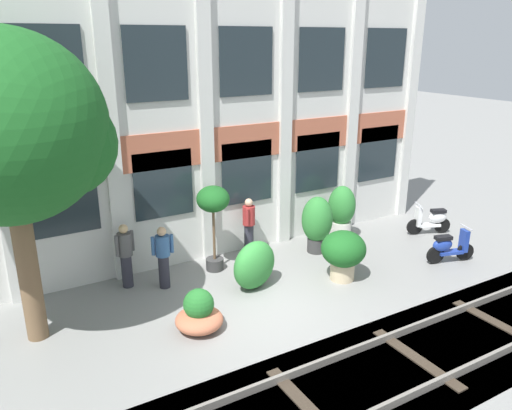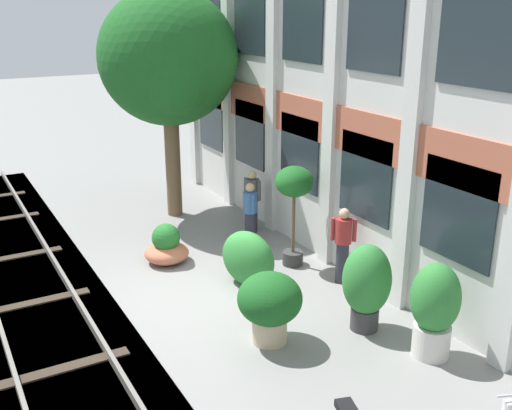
{
  "view_description": "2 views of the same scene",
  "coord_description": "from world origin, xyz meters",
  "px_view_note": "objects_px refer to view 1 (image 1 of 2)",
  "views": [
    {
      "loc": [
        -5.17,
        -8.47,
        5.71
      ],
      "look_at": [
        0.3,
        1.0,
        2.05
      ],
      "focal_mm": 35.0,
      "sensor_mm": 36.0,
      "label": 1
    },
    {
      "loc": [
        10.06,
        -4.43,
        5.53
      ],
      "look_at": [
        0.06,
        1.19,
        1.65
      ],
      "focal_mm": 42.0,
      "sensor_mm": 36.0,
      "label": 2
    }
  ],
  "objects_px": {
    "potted_plant_low_pan": "(213,208)",
    "potted_plant_wide_bowl": "(199,314)",
    "potted_plant_glazed_jar": "(343,252)",
    "resident_near_plants": "(126,254)",
    "scooter_near_curb": "(431,220)",
    "resident_watching_tracks": "(249,225)",
    "topiary_hedge": "(254,265)",
    "broadleaf_tree": "(6,134)",
    "resident_by_doorway": "(163,256)",
    "scooter_second_parked": "(449,247)",
    "potted_plant_fluted_column": "(317,222)",
    "potted_plant_stone_basin": "(342,211)"
  },
  "relations": [
    {
      "from": "potted_plant_wide_bowl",
      "to": "resident_by_doorway",
      "type": "relative_size",
      "value": 0.64
    },
    {
      "from": "potted_plant_low_pan",
      "to": "resident_by_doorway",
      "type": "bearing_deg",
      "value": -169.47
    },
    {
      "from": "potted_plant_wide_bowl",
      "to": "scooter_near_curb",
      "type": "height_order",
      "value": "scooter_near_curb"
    },
    {
      "from": "resident_near_plants",
      "to": "topiary_hedge",
      "type": "height_order",
      "value": "resident_near_plants"
    },
    {
      "from": "potted_plant_low_pan",
      "to": "potted_plant_wide_bowl",
      "type": "height_order",
      "value": "potted_plant_low_pan"
    },
    {
      "from": "potted_plant_fluted_column",
      "to": "resident_by_doorway",
      "type": "bearing_deg",
      "value": 178.52
    },
    {
      "from": "scooter_near_curb",
      "to": "topiary_hedge",
      "type": "xyz_separation_m",
      "value": [
        -6.42,
        -0.32,
        0.15
      ]
    },
    {
      "from": "potted_plant_low_pan",
      "to": "potted_plant_wide_bowl",
      "type": "relative_size",
      "value": 2.27
    },
    {
      "from": "resident_watching_tracks",
      "to": "potted_plant_glazed_jar",
      "type": "bearing_deg",
      "value": -24.04
    },
    {
      "from": "scooter_near_curb",
      "to": "resident_watching_tracks",
      "type": "height_order",
      "value": "resident_watching_tracks"
    },
    {
      "from": "broadleaf_tree",
      "to": "potted_plant_stone_basin",
      "type": "height_order",
      "value": "broadleaf_tree"
    },
    {
      "from": "potted_plant_fluted_column",
      "to": "resident_by_doorway",
      "type": "relative_size",
      "value": 1.04
    },
    {
      "from": "topiary_hedge",
      "to": "resident_by_doorway",
      "type": "bearing_deg",
      "value": 150.01
    },
    {
      "from": "topiary_hedge",
      "to": "resident_near_plants",
      "type": "bearing_deg",
      "value": 149.3
    },
    {
      "from": "broadleaf_tree",
      "to": "scooter_near_curb",
      "type": "distance_m",
      "value": 11.84
    },
    {
      "from": "potted_plant_low_pan",
      "to": "resident_near_plants",
      "type": "bearing_deg",
      "value": 174.64
    },
    {
      "from": "resident_watching_tracks",
      "to": "resident_near_plants",
      "type": "bearing_deg",
      "value": -137.74
    },
    {
      "from": "resident_watching_tracks",
      "to": "scooter_near_curb",
      "type": "bearing_deg",
      "value": 24.53
    },
    {
      "from": "potted_plant_low_pan",
      "to": "resident_near_plants",
      "type": "xyz_separation_m",
      "value": [
        -2.23,
        0.21,
        -0.84
      ]
    },
    {
      "from": "topiary_hedge",
      "to": "potted_plant_fluted_column",
      "type": "bearing_deg",
      "value": 20.75
    },
    {
      "from": "potted_plant_glazed_jar",
      "to": "resident_watching_tracks",
      "type": "relative_size",
      "value": 0.78
    },
    {
      "from": "scooter_second_parked",
      "to": "potted_plant_glazed_jar",
      "type": "bearing_deg",
      "value": -175.3
    },
    {
      "from": "potted_plant_fluted_column",
      "to": "resident_watching_tracks",
      "type": "distance_m",
      "value": 1.9
    },
    {
      "from": "potted_plant_low_pan",
      "to": "resident_watching_tracks",
      "type": "xyz_separation_m",
      "value": [
        1.24,
        0.41,
        -0.83
      ]
    },
    {
      "from": "scooter_second_parked",
      "to": "resident_near_plants",
      "type": "distance_m",
      "value": 8.37
    },
    {
      "from": "potted_plant_wide_bowl",
      "to": "resident_watching_tracks",
      "type": "bearing_deg",
      "value": 45.66
    },
    {
      "from": "resident_near_plants",
      "to": "topiary_hedge",
      "type": "bearing_deg",
      "value": 38.56
    },
    {
      "from": "potted_plant_low_pan",
      "to": "potted_plant_stone_basin",
      "type": "relative_size",
      "value": 1.38
    },
    {
      "from": "potted_plant_low_pan",
      "to": "resident_watching_tracks",
      "type": "relative_size",
      "value": 1.39
    },
    {
      "from": "resident_by_doorway",
      "to": "scooter_second_parked",
      "type": "bearing_deg",
      "value": 80.23
    },
    {
      "from": "potted_plant_glazed_jar",
      "to": "potted_plant_low_pan",
      "type": "xyz_separation_m",
      "value": [
        -2.51,
        2.08,
        0.96
      ]
    },
    {
      "from": "potted_plant_glazed_jar",
      "to": "scooter_second_parked",
      "type": "relative_size",
      "value": 0.94
    },
    {
      "from": "potted_plant_low_pan",
      "to": "potted_plant_wide_bowl",
      "type": "xyz_separation_m",
      "value": [
        -1.5,
        -2.4,
        -1.34
      ]
    },
    {
      "from": "broadleaf_tree",
      "to": "scooter_second_parked",
      "type": "xyz_separation_m",
      "value": [
        10.03,
        -1.7,
        -3.68
      ]
    },
    {
      "from": "potted_plant_low_pan",
      "to": "scooter_second_parked",
      "type": "bearing_deg",
      "value": -25.87
    },
    {
      "from": "resident_watching_tracks",
      "to": "topiary_hedge",
      "type": "height_order",
      "value": "resident_watching_tracks"
    },
    {
      "from": "potted_plant_fluted_column",
      "to": "scooter_second_parked",
      "type": "relative_size",
      "value": 1.19
    },
    {
      "from": "potted_plant_glazed_jar",
      "to": "scooter_second_parked",
      "type": "distance_m",
      "value": 3.18
    },
    {
      "from": "scooter_near_curb",
      "to": "scooter_second_parked",
      "type": "xyz_separation_m",
      "value": [
        -1.23,
        -1.69,
        0.0
      ]
    },
    {
      "from": "resident_by_doorway",
      "to": "potted_plant_wide_bowl",
      "type": "bearing_deg",
      "value": 8.52
    },
    {
      "from": "potted_plant_glazed_jar",
      "to": "resident_near_plants",
      "type": "distance_m",
      "value": 5.26
    },
    {
      "from": "scooter_near_curb",
      "to": "resident_near_plants",
      "type": "distance_m",
      "value": 9.15
    },
    {
      "from": "resident_near_plants",
      "to": "potted_plant_stone_basin",
      "type": "bearing_deg",
      "value": 67.62
    },
    {
      "from": "potted_plant_fluted_column",
      "to": "potted_plant_wide_bowl",
      "type": "bearing_deg",
      "value": -155.76
    },
    {
      "from": "scooter_near_curb",
      "to": "resident_by_doorway",
      "type": "relative_size",
      "value": 0.85
    },
    {
      "from": "potted_plant_glazed_jar",
      "to": "potted_plant_wide_bowl",
      "type": "bearing_deg",
      "value": -175.54
    },
    {
      "from": "scooter_second_parked",
      "to": "scooter_near_curb",
      "type": "bearing_deg",
      "value": 70.29
    },
    {
      "from": "topiary_hedge",
      "to": "potted_plant_wide_bowl",
      "type": "bearing_deg",
      "value": -151.36
    },
    {
      "from": "resident_by_doorway",
      "to": "topiary_hedge",
      "type": "xyz_separation_m",
      "value": [
        1.88,
        -1.08,
        -0.25
      ]
    },
    {
      "from": "potted_plant_fluted_column",
      "to": "potted_plant_wide_bowl",
      "type": "height_order",
      "value": "potted_plant_fluted_column"
    }
  ]
}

